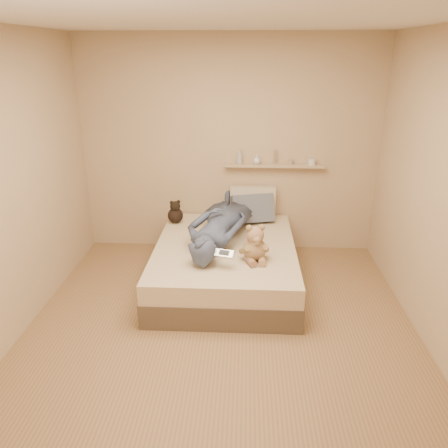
# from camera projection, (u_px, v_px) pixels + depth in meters

# --- Properties ---
(room) EXTENTS (3.80, 3.80, 3.80)m
(room) POSITION_uv_depth(u_px,v_px,m) (220.00, 196.00, 3.51)
(room) COLOR #906F4A
(room) RESTS_ON ground
(bed) EXTENTS (1.50, 1.90, 0.45)m
(bed) POSITION_uv_depth(u_px,v_px,m) (225.00, 263.00, 4.77)
(bed) COLOR brown
(bed) RESTS_ON floor
(game_console) EXTENTS (0.19, 0.12, 0.06)m
(game_console) POSITION_uv_depth(u_px,v_px,m) (224.00, 253.00, 4.12)
(game_console) COLOR silver
(game_console) RESTS_ON bed
(teddy_bear) EXTENTS (0.31, 0.31, 0.39)m
(teddy_bear) POSITION_uv_depth(u_px,v_px,m) (255.00, 246.00, 4.27)
(teddy_bear) COLOR #A4825A
(teddy_bear) RESTS_ON bed
(dark_plush) EXTENTS (0.19, 0.19, 0.29)m
(dark_plush) POSITION_uv_depth(u_px,v_px,m) (175.00, 213.00, 5.24)
(dark_plush) COLOR black
(dark_plush) RESTS_ON bed
(pillow_cream) EXTENTS (0.56, 0.23, 0.41)m
(pillow_cream) POSITION_uv_depth(u_px,v_px,m) (252.00, 203.00, 5.37)
(pillow_cream) COLOR beige
(pillow_cream) RESTS_ON bed
(pillow_grey) EXTENTS (0.55, 0.38, 0.37)m
(pillow_grey) POSITION_uv_depth(u_px,v_px,m) (253.00, 209.00, 5.25)
(pillow_grey) COLOR slate
(pillow_grey) RESTS_ON bed
(person) EXTENTS (0.93, 1.70, 0.39)m
(person) POSITION_uv_depth(u_px,v_px,m) (221.00, 222.00, 4.77)
(person) COLOR #46546F
(person) RESTS_ON bed
(wall_shelf) EXTENTS (1.20, 0.12, 0.03)m
(wall_shelf) POSITION_uv_depth(u_px,v_px,m) (274.00, 166.00, 5.27)
(wall_shelf) COLOR tan
(wall_shelf) RESTS_ON wall_back
(shelf_bottles) EXTENTS (0.96, 0.10, 0.18)m
(shelf_bottles) POSITION_uv_depth(u_px,v_px,m) (265.00, 159.00, 5.24)
(shelf_bottles) COLOR #B3B6BC
(shelf_bottles) RESTS_ON wall_shelf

